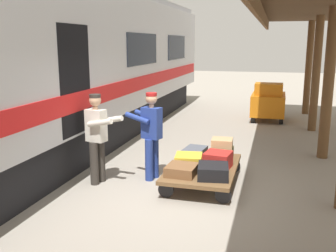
{
  "coord_description": "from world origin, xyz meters",
  "views": [
    {
      "loc": [
        -1.38,
        6.37,
        2.62
      ],
      "look_at": [
        0.44,
        -0.2,
        1.15
      ],
      "focal_mm": 41.36,
      "sensor_mm": 36.0,
      "label": 1
    }
  ],
  "objects_px": {
    "suitcase_yellow_case": "(189,160)",
    "porter_by_door": "(97,136)",
    "suitcase_slate_roller": "(195,153)",
    "porter_in_overalls": "(151,133)",
    "suitcase_red_plastic": "(218,160)",
    "suitcase_olive_duffel": "(222,154)",
    "suitcase_black_hardshell": "(213,171)",
    "suitcase_brown_leather": "(182,170)",
    "baggage_tug": "(268,102)",
    "train_car": "(5,72)",
    "luggage_cart": "(203,169)",
    "suitcase_tan_vintage": "(222,144)"
  },
  "relations": [
    {
      "from": "suitcase_yellow_case",
      "to": "porter_by_door",
      "type": "bearing_deg",
      "value": 16.18
    },
    {
      "from": "suitcase_slate_roller",
      "to": "porter_by_door",
      "type": "height_order",
      "value": "porter_by_door"
    },
    {
      "from": "porter_by_door",
      "to": "porter_in_overalls",
      "type": "bearing_deg",
      "value": -150.89
    },
    {
      "from": "suitcase_red_plastic",
      "to": "suitcase_olive_duffel",
      "type": "height_order",
      "value": "suitcase_red_plastic"
    },
    {
      "from": "suitcase_yellow_case",
      "to": "suitcase_slate_roller",
      "type": "bearing_deg",
      "value": -90.0
    },
    {
      "from": "suitcase_red_plastic",
      "to": "suitcase_black_hardshell",
      "type": "bearing_deg",
      "value": 90.0
    },
    {
      "from": "porter_by_door",
      "to": "suitcase_brown_leather",
      "type": "bearing_deg",
      "value": 177.11
    },
    {
      "from": "suitcase_olive_duffel",
      "to": "suitcase_yellow_case",
      "type": "bearing_deg",
      "value": 45.17
    },
    {
      "from": "suitcase_slate_roller",
      "to": "baggage_tug",
      "type": "height_order",
      "value": "baggage_tug"
    },
    {
      "from": "suitcase_slate_roller",
      "to": "porter_in_overalls",
      "type": "distance_m",
      "value": 1.05
    },
    {
      "from": "train_car",
      "to": "suitcase_black_hardshell",
      "type": "xyz_separation_m",
      "value": [
        -4.08,
        0.06,
        -1.6
      ]
    },
    {
      "from": "suitcase_black_hardshell",
      "to": "suitcase_brown_leather",
      "type": "distance_m",
      "value": 0.56
    },
    {
      "from": "suitcase_red_plastic",
      "to": "suitcase_brown_leather",
      "type": "height_order",
      "value": "suitcase_red_plastic"
    },
    {
      "from": "suitcase_olive_duffel",
      "to": "suitcase_red_plastic",
      "type": "bearing_deg",
      "value": 90.0
    },
    {
      "from": "suitcase_yellow_case",
      "to": "luggage_cart",
      "type": "bearing_deg",
      "value": -180.0
    },
    {
      "from": "train_car",
      "to": "baggage_tug",
      "type": "relative_size",
      "value": 12.54
    },
    {
      "from": "suitcase_red_plastic",
      "to": "suitcase_yellow_case",
      "type": "bearing_deg",
      "value": 0.0
    },
    {
      "from": "porter_in_overalls",
      "to": "suitcase_tan_vintage",
      "type": "bearing_deg",
      "value": -158.84
    },
    {
      "from": "train_car",
      "to": "suitcase_yellow_case",
      "type": "relative_size",
      "value": 42.99
    },
    {
      "from": "suitcase_black_hardshell",
      "to": "suitcase_olive_duffel",
      "type": "bearing_deg",
      "value": -90.0
    },
    {
      "from": "suitcase_tan_vintage",
      "to": "porter_by_door",
      "type": "relative_size",
      "value": 0.24
    },
    {
      "from": "luggage_cart",
      "to": "suitcase_slate_roller",
      "type": "height_order",
      "value": "suitcase_slate_roller"
    },
    {
      "from": "suitcase_slate_roller",
      "to": "porter_in_overalls",
      "type": "relative_size",
      "value": 0.35
    },
    {
      "from": "porter_by_door",
      "to": "suitcase_yellow_case",
      "type": "bearing_deg",
      "value": -163.82
    },
    {
      "from": "suitcase_red_plastic",
      "to": "suitcase_olive_duffel",
      "type": "relative_size",
      "value": 0.81
    },
    {
      "from": "suitcase_red_plastic",
      "to": "suitcase_yellow_case",
      "type": "xyz_separation_m",
      "value": [
        0.56,
        0.0,
        -0.05
      ]
    },
    {
      "from": "train_car",
      "to": "luggage_cart",
      "type": "height_order",
      "value": "train_car"
    },
    {
      "from": "suitcase_brown_leather",
      "to": "suitcase_olive_duffel",
      "type": "bearing_deg",
      "value": -116.43
    },
    {
      "from": "suitcase_slate_roller",
      "to": "porter_by_door",
      "type": "distance_m",
      "value": 2.0
    },
    {
      "from": "suitcase_yellow_case",
      "to": "suitcase_brown_leather",
      "type": "relative_size",
      "value": 0.94
    },
    {
      "from": "suitcase_slate_roller",
      "to": "porter_by_door",
      "type": "xyz_separation_m",
      "value": [
        1.64,
        1.03,
        0.49
      ]
    },
    {
      "from": "suitcase_black_hardshell",
      "to": "porter_by_door",
      "type": "distance_m",
      "value": 2.25
    },
    {
      "from": "porter_by_door",
      "to": "baggage_tug",
      "type": "bearing_deg",
      "value": -112.41
    },
    {
      "from": "suitcase_black_hardshell",
      "to": "porter_in_overalls",
      "type": "relative_size",
      "value": 0.32
    },
    {
      "from": "porter_by_door",
      "to": "suitcase_black_hardshell",
      "type": "bearing_deg",
      "value": 177.84
    },
    {
      "from": "suitcase_olive_duffel",
      "to": "suitcase_tan_vintage",
      "type": "bearing_deg",
      "value": 93.81
    },
    {
      "from": "train_car",
      "to": "suitcase_slate_roller",
      "type": "distance_m",
      "value": 4.02
    },
    {
      "from": "luggage_cart",
      "to": "porter_in_overalls",
      "type": "distance_m",
      "value": 1.21
    },
    {
      "from": "suitcase_red_plastic",
      "to": "suitcase_slate_roller",
      "type": "bearing_deg",
      "value": -45.17
    },
    {
      "from": "suitcase_olive_duffel",
      "to": "porter_in_overalls",
      "type": "distance_m",
      "value": 1.49
    },
    {
      "from": "porter_by_door",
      "to": "train_car",
      "type": "bearing_deg",
      "value": 0.69
    },
    {
      "from": "train_car",
      "to": "luggage_cart",
      "type": "distance_m",
      "value": 4.22
    },
    {
      "from": "train_car",
      "to": "suitcase_black_hardshell",
      "type": "height_order",
      "value": "train_car"
    },
    {
      "from": "suitcase_brown_leather",
      "to": "porter_by_door",
      "type": "distance_m",
      "value": 1.72
    },
    {
      "from": "suitcase_black_hardshell",
      "to": "suitcase_slate_roller",
      "type": "bearing_deg",
      "value": -63.57
    },
    {
      "from": "porter_in_overalls",
      "to": "baggage_tug",
      "type": "distance_m",
      "value": 6.97
    },
    {
      "from": "suitcase_red_plastic",
      "to": "suitcase_black_hardshell",
      "type": "xyz_separation_m",
      "value": [
        0.0,
        0.56,
        -0.04
      ]
    },
    {
      "from": "baggage_tug",
      "to": "suitcase_red_plastic",
      "type": "bearing_deg",
      "value": 83.58
    },
    {
      "from": "suitcase_brown_leather",
      "to": "porter_in_overalls",
      "type": "distance_m",
      "value": 1.07
    },
    {
      "from": "suitcase_red_plastic",
      "to": "suitcase_tan_vintage",
      "type": "height_order",
      "value": "suitcase_tan_vintage"
    }
  ]
}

